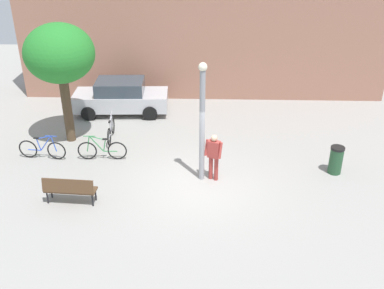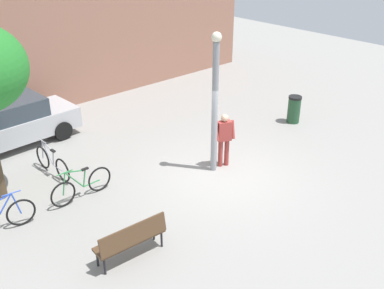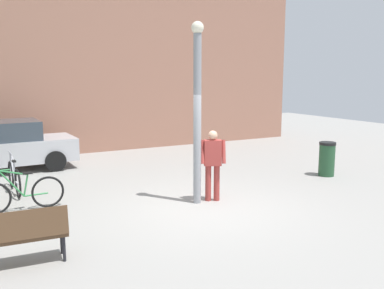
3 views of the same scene
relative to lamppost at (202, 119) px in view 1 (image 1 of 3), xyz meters
The scene contains 11 objects.
ground_plane 2.26m from the lamppost, 98.54° to the right, with size 36.00×36.00×0.00m, color gray.
building_facade 8.60m from the lamppost, 90.41° to the left, with size 17.51×2.00×7.65m, color #9E6B56.
lamppost is the anchor object (origin of this frame).
person_by_lamppost 1.32m from the lamppost, ahead, with size 0.63×0.45×1.67m.
park_bench 4.67m from the lamppost, 158.39° to the right, with size 1.63×0.58×0.92m.
plaza_tree 6.11m from the lamppost, 152.10° to the left, with size 2.58×2.58×4.64m.
bicycle_silver 5.04m from the lamppost, 141.43° to the left, with size 0.17×1.81×0.97m.
bicycle_green 4.29m from the lamppost, 161.38° to the left, with size 1.81×0.11×0.97m.
bicycle_blue 6.28m from the lamppost, 168.21° to the left, with size 1.81×0.22×0.97m.
parked_car_silver 6.90m from the lamppost, 123.54° to the left, with size 4.28×1.97×1.55m.
trash_bin 4.98m from the lamppost, ahead, with size 0.48×0.48×1.00m.
Camera 1 is at (0.15, -12.45, 7.93)m, focal length 41.09 mm.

